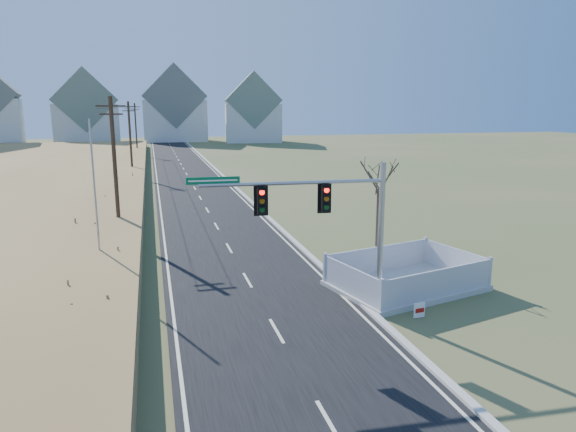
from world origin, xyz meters
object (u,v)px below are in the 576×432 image
at_px(fence_enclosure, 406,282).
at_px(flagpole, 97,214).
at_px(traffic_signal_mast, 337,222).
at_px(open_sign, 419,310).
at_px(bare_tree, 379,175).

bearing_deg(fence_enclosure, flagpole, 143.48).
distance_m(traffic_signal_mast, flagpole, 12.67).
relative_size(fence_enclosure, flagpole, 0.96).
distance_m(fence_enclosure, flagpole, 15.44).
height_order(fence_enclosure, flagpole, flagpole).
height_order(open_sign, bare_tree, bare_tree).
bearing_deg(traffic_signal_mast, bare_tree, 57.04).
height_order(flagpole, bare_tree, flagpole).
relative_size(traffic_signal_mast, bare_tree, 1.31).
xyz_separation_m(traffic_signal_mast, bare_tree, (4.71, 6.39, 0.90)).
distance_m(flagpole, bare_tree, 14.60).
distance_m(traffic_signal_mast, open_sign, 4.92).
xyz_separation_m(fence_enclosure, open_sign, (-1.12, -3.31, 0.04)).
relative_size(flagpole, bare_tree, 1.30).
relative_size(traffic_signal_mast, flagpole, 1.00).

